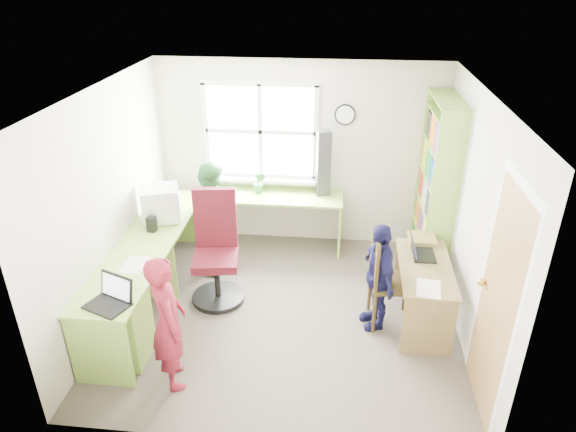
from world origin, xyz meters
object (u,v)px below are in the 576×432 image
object	(u,v)px
potted_plant	(260,183)
laptop_left	(111,298)
person_navy	(378,276)
l_desk	(156,285)
cd_tower	(323,163)
wooden_chair	(385,276)
right_desk	(424,281)
laptop_right	(419,251)
person_red	(168,323)
swivel_chair	(216,254)
crt_monitor	(161,204)
bookshelf	(435,191)
person_green	(215,216)

from	to	relation	value
potted_plant	laptop_left	bearing A→B (deg)	-110.50
person_navy	laptop_left	bearing A→B (deg)	-84.73
l_desk	cd_tower	world-z (taller)	cd_tower
l_desk	wooden_chair	bearing A→B (deg)	6.14
potted_plant	wooden_chair	bearing A→B (deg)	-44.63
right_desk	laptop_right	world-z (taller)	laptop_right
person_red	person_navy	size ratio (longest dim) A/B	1.10
swivel_chair	crt_monitor	size ratio (longest dim) A/B	2.53
l_desk	laptop_left	world-z (taller)	laptop_left
wooden_chair	crt_monitor	xyz separation A→B (m)	(-2.52, 0.63, 0.40)
bookshelf	person_green	distance (m)	2.64
cd_tower	person_green	xyz separation A→B (m)	(-1.26, -0.63, -0.49)
laptop_left	person_navy	distance (m)	2.55
crt_monitor	person_green	world-z (taller)	person_green
swivel_chair	person_navy	xyz separation A→B (m)	(1.74, -0.33, 0.04)
right_desk	laptop_right	size ratio (longest dim) A/B	3.72
swivel_chair	wooden_chair	xyz separation A→B (m)	(1.82, -0.28, 0.01)
wooden_chair	potted_plant	bearing A→B (deg)	130.56
wooden_chair	laptop_right	size ratio (longest dim) A/B	3.30
wooden_chair	person_red	bearing A→B (deg)	-155.89
potted_plant	person_navy	xyz separation A→B (m)	(1.44, -1.55, -0.31)
right_desk	bookshelf	xyz separation A→B (m)	(0.22, 1.15, 0.52)
person_red	potted_plant	bearing A→B (deg)	-34.64
l_desk	person_green	world-z (taller)	person_green
wooden_chair	swivel_chair	bearing A→B (deg)	166.42
laptop_left	person_green	distance (m)	1.96
laptop_right	person_navy	size ratio (longest dim) A/B	0.26
l_desk	wooden_chair	xyz separation A→B (m)	(2.33, 0.25, 0.10)
bookshelf	wooden_chair	bearing A→B (deg)	-117.16
l_desk	cd_tower	distance (m)	2.53
right_desk	person_red	bearing A→B (deg)	-152.87
person_red	person_green	xyz separation A→B (m)	(-0.06, 1.98, 0.03)
potted_plant	crt_monitor	bearing A→B (deg)	-139.08
swivel_chair	potted_plant	size ratio (longest dim) A/B	4.42
person_red	laptop_left	bearing A→B (deg)	55.37
crt_monitor	potted_plant	xyz separation A→B (m)	(1.00, 0.87, -0.06)
swivel_chair	person_green	size ratio (longest dim) A/B	0.93
wooden_chair	laptop_left	bearing A→B (deg)	-162.98
right_desk	wooden_chair	xyz separation A→B (m)	(-0.40, -0.07, 0.08)
laptop_left	swivel_chair	bearing A→B (deg)	85.76
cd_tower	person_navy	bearing A→B (deg)	-82.68
bookshelf	person_red	size ratio (longest dim) A/B	1.62
person_red	person_green	world-z (taller)	person_green
bookshelf	cd_tower	bearing A→B (deg)	165.94
potted_plant	person_red	size ratio (longest dim) A/B	0.22
swivel_chair	potted_plant	world-z (taller)	swivel_chair
laptop_left	person_navy	world-z (taller)	person_navy
wooden_chair	laptop_left	size ratio (longest dim) A/B	2.32
laptop_left	cd_tower	world-z (taller)	cd_tower
right_desk	laptop_left	size ratio (longest dim) A/B	2.61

